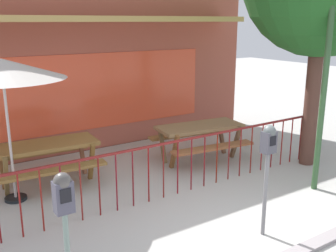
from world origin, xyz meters
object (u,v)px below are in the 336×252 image
(patio_umbrella, at_px, (2,70))
(parking_meter_near, at_px, (64,206))
(picnic_table_right, at_px, (200,133))
(street_lamp, at_px, (328,47))
(picnic_table_left, at_px, (46,152))
(parking_meter_far, at_px, (268,151))

(patio_umbrella, distance_m, parking_meter_near, 3.18)
(picnic_table_right, distance_m, street_lamp, 3.08)
(picnic_table_right, relative_size, patio_umbrella, 0.84)
(picnic_table_left, height_order, patio_umbrella, patio_umbrella)
(picnic_table_right, relative_size, parking_meter_far, 1.24)
(picnic_table_left, relative_size, parking_meter_near, 1.25)
(parking_meter_near, distance_m, street_lamp, 4.91)
(parking_meter_far, bearing_deg, patio_umbrella, 130.69)
(parking_meter_far, xyz_separation_m, street_lamp, (1.93, 0.60, 1.25))
(patio_umbrella, xyz_separation_m, street_lamp, (4.55, -2.45, 0.31))
(patio_umbrella, relative_size, parking_meter_near, 1.55)
(street_lamp, bearing_deg, picnic_table_left, 143.99)
(picnic_table_left, relative_size, parking_meter_far, 1.19)
(picnic_table_right, height_order, street_lamp, street_lamp)
(patio_umbrella, xyz_separation_m, parking_meter_far, (2.62, -3.05, -0.95))
(patio_umbrella, height_order, parking_meter_far, patio_umbrella)
(parking_meter_near, bearing_deg, street_lamp, 6.92)
(street_lamp, bearing_deg, patio_umbrella, 151.71)
(patio_umbrella, height_order, street_lamp, street_lamp)
(parking_meter_far, relative_size, street_lamp, 0.42)
(picnic_table_left, relative_size, patio_umbrella, 0.81)
(picnic_table_right, bearing_deg, patio_umbrella, 177.95)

